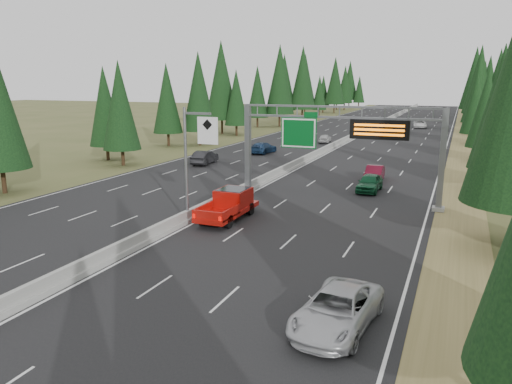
{
  "coord_description": "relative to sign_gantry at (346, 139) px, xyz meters",
  "views": [
    {
      "loc": [
        17.32,
        -4.49,
        9.78
      ],
      "look_at": [
        7.27,
        20.0,
        3.89
      ],
      "focal_mm": 35.0,
      "sensor_mm": 36.0,
      "label": 1
    }
  ],
  "objects": [
    {
      "name": "car_ahead_green",
      "position": [
        1.18,
        5.12,
        -4.41
      ],
      "size": [
        1.96,
        4.63,
        1.56
      ],
      "primitive_type": "imported",
      "rotation": [
        0.0,
        0.0,
        -0.02
      ],
      "color": "#12502D",
      "rests_on": "road"
    },
    {
      "name": "car_ahead_far",
      "position": [
        -5.45,
        78.49,
        -4.38
      ],
      "size": [
        2.01,
        4.8,
        1.62
      ],
      "primitive_type": "imported",
      "rotation": [
        0.0,
        0.0,
        0.02
      ],
      "color": "black",
      "rests_on": "road"
    },
    {
      "name": "car_onc_blue",
      "position": [
        -16.59,
        24.06,
        -4.42
      ],
      "size": [
        2.62,
        5.45,
        1.53
      ],
      "primitive_type": "imported",
      "rotation": [
        0.0,
        0.0,
        3.05
      ],
      "color": "navy",
      "rests_on": "road"
    },
    {
      "name": "silver_minivan",
      "position": [
        4.41,
        -21.11,
        -4.4
      ],
      "size": [
        3.17,
        5.88,
        1.57
      ],
      "primitive_type": "imported",
      "rotation": [
        0.0,
        0.0,
        -0.1
      ],
      "color": "#B6B7BC",
      "rests_on": "road"
    },
    {
      "name": "median_barrier",
      "position": [
        -8.92,
        45.12,
        -4.85
      ],
      "size": [
        0.7,
        260.0,
        0.85
      ],
      "color": "gray",
      "rests_on": "road"
    },
    {
      "name": "car_onc_near",
      "position": [
        -19.67,
        12.84,
        -4.38
      ],
      "size": [
        2.2,
        5.07,
        1.62
      ],
      "primitive_type": "imported",
      "rotation": [
        0.0,
        0.0,
        3.24
      ],
      "color": "black",
      "rests_on": "road"
    },
    {
      "name": "sign_gantry",
      "position": [
        0.0,
        0.0,
        0.0
      ],
      "size": [
        16.75,
        0.98,
        7.8
      ],
      "color": "slate",
      "rests_on": "road"
    },
    {
      "name": "car_ahead_dkred",
      "position": [
        0.79,
        10.12,
        -4.44
      ],
      "size": [
        1.75,
        4.61,
        1.5
      ],
      "primitive_type": "imported",
      "rotation": [
        0.0,
        0.0,
        0.03
      ],
      "color": "#550C1C",
      "rests_on": "road"
    },
    {
      "name": "tree_row_left",
      "position": [
        -31.05,
        39.38,
        3.75
      ],
      "size": [
        11.41,
        240.63,
        18.36
      ],
      "color": "black",
      "rests_on": "ground"
    },
    {
      "name": "car_ahead_white",
      "position": [
        0.22,
        72.07,
        -4.41
      ],
      "size": [
        3.16,
        5.86,
        1.56
      ],
      "primitive_type": "imported",
      "rotation": [
        0.0,
        0.0,
        0.1
      ],
      "color": "white",
      "rests_on": "road"
    },
    {
      "name": "hov_sign_pole",
      "position": [
        -8.33,
        -9.92,
        -0.54
      ],
      "size": [
        2.8,
        0.5,
        8.0
      ],
      "color": "slate",
      "rests_on": "road"
    },
    {
      "name": "shoulder_left",
      "position": [
        -26.72,
        45.12,
        -5.24
      ],
      "size": [
        3.6,
        260.0,
        0.06
      ],
      "primitive_type": "cube",
      "color": "#434D24",
      "rests_on": "ground"
    },
    {
      "name": "tree_row_right",
      "position": [
        13.21,
        42.49,
        3.87
      ],
      "size": [
        11.84,
        235.67,
        18.54
      ],
      "color": "black",
      "rests_on": "ground"
    },
    {
      "name": "shoulder_right",
      "position": [
        8.88,
        45.12,
        -5.24
      ],
      "size": [
        3.6,
        260.0,
        0.06
      ],
      "primitive_type": "cube",
      "color": "olive",
      "rests_on": "ground"
    },
    {
      "name": "red_pickup",
      "position": [
        -6.57,
        -7.74,
        -4.04
      ],
      "size": [
        2.27,
        6.35,
        2.07
      ],
      "color": "black",
      "rests_on": "road"
    },
    {
      "name": "road",
      "position": [
        -8.92,
        45.12,
        -5.23
      ],
      "size": [
        32.0,
        260.0,
        0.08
      ],
      "primitive_type": "cube",
      "color": "black",
      "rests_on": "ground"
    },
    {
      "name": "car_onc_white",
      "position": [
        -11.72,
        38.94,
        -4.49
      ],
      "size": [
        1.97,
        4.24,
        1.41
      ],
      "primitive_type": "imported",
      "rotation": [
        0.0,
        0.0,
        3.22
      ],
      "color": "#B3B3B3",
      "rests_on": "road"
    },
    {
      "name": "car_onc_far",
      "position": [
        -23.29,
        66.28,
        -4.42
      ],
      "size": [
        2.62,
        5.59,
        1.55
      ],
      "primitive_type": "imported",
      "rotation": [
        0.0,
        0.0,
        3.13
      ],
      "color": "black",
      "rests_on": "road"
    },
    {
      "name": "car_ahead_dkgrey",
      "position": [
        -1.99,
        60.06,
        -4.38
      ],
      "size": [
        2.77,
        5.74,
        1.61
      ],
      "primitive_type": "imported",
      "rotation": [
        0.0,
        0.0,
        0.09
      ],
      "color": "black",
      "rests_on": "road"
    }
  ]
}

